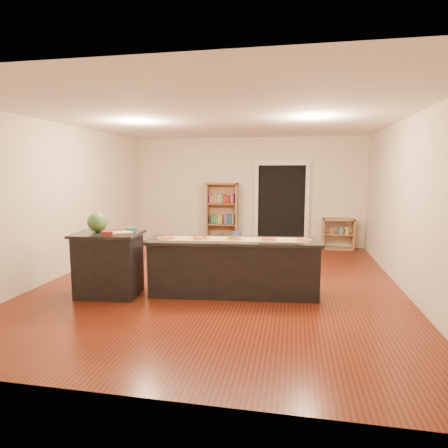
% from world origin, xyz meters
% --- Properties ---
extents(room, '(6.00, 7.00, 2.80)m').
position_xyz_m(room, '(0.00, 0.00, 1.40)').
color(room, beige).
rests_on(room, ground).
extents(doorway, '(1.40, 0.09, 2.21)m').
position_xyz_m(doorway, '(0.90, 3.46, 1.20)').
color(doorway, black).
rests_on(doorway, room).
extents(kitchen_island, '(2.66, 0.72, 0.88)m').
position_xyz_m(kitchen_island, '(0.31, -0.64, 0.44)').
color(kitchen_island, black).
rests_on(kitchen_island, ground).
extents(side_counter, '(1.00, 0.73, 0.99)m').
position_xyz_m(side_counter, '(-1.60, -1.03, 0.50)').
color(side_counter, black).
rests_on(side_counter, ground).
extents(bookshelf, '(0.82, 0.29, 1.64)m').
position_xyz_m(bookshelf, '(-0.63, 3.30, 0.82)').
color(bookshelf, '#9F714D').
rests_on(bookshelf, ground).
extents(low_shelf, '(0.77, 0.33, 0.77)m').
position_xyz_m(low_shelf, '(2.32, 3.28, 0.39)').
color(low_shelf, '#9F714D').
rests_on(low_shelf, ground).
extents(waste_bin, '(0.27, 0.27, 0.40)m').
position_xyz_m(waste_bin, '(-0.22, 3.05, 0.20)').
color(waste_bin, '#4E65AE').
rests_on(waste_bin, ground).
extents(kraft_paper, '(2.34, 0.64, 0.00)m').
position_xyz_m(kraft_paper, '(0.31, -0.61, 0.88)').
color(kraft_paper, '#9A7D4F').
rests_on(kraft_paper, kitchen_island).
extents(watermelon, '(0.30, 0.30, 0.30)m').
position_xyz_m(watermelon, '(-1.78, -0.99, 1.14)').
color(watermelon, '#144214').
rests_on(watermelon, side_counter).
extents(cutting_board, '(0.42, 0.38, 0.02)m').
position_xyz_m(cutting_board, '(-1.37, -1.06, 1.00)').
color(cutting_board, tan).
rests_on(cutting_board, side_counter).
extents(package_red, '(0.18, 0.15, 0.05)m').
position_xyz_m(package_red, '(-1.50, -1.22, 1.02)').
color(package_red, maroon).
rests_on(package_red, side_counter).
extents(package_teal, '(0.16, 0.16, 0.06)m').
position_xyz_m(package_teal, '(-1.29, -0.85, 1.02)').
color(package_teal, '#195966').
rests_on(package_teal, side_counter).
extents(pizza_a, '(0.29, 0.29, 0.02)m').
position_xyz_m(pizza_a, '(-0.75, -0.75, 0.89)').
color(pizza_a, '#D8A453').
rests_on(pizza_a, kitchen_island).
extents(pizza_b, '(0.28, 0.28, 0.02)m').
position_xyz_m(pizza_b, '(-0.22, -0.65, 0.89)').
color(pizza_b, '#D8A453').
rests_on(pizza_b, kitchen_island).
extents(pizza_c, '(0.28, 0.28, 0.02)m').
position_xyz_m(pizza_c, '(0.31, -0.64, 0.89)').
color(pizza_c, '#D8A453').
rests_on(pizza_c, kitchen_island).
extents(pizza_d, '(0.29, 0.29, 0.02)m').
position_xyz_m(pizza_d, '(0.84, -0.58, 0.89)').
color(pizza_d, '#D8A453').
rests_on(pizza_d, kitchen_island).
extents(pizza_e, '(0.25, 0.25, 0.02)m').
position_xyz_m(pizza_e, '(1.37, -0.54, 0.89)').
color(pizza_e, '#D8A453').
rests_on(pizza_e, kitchen_island).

